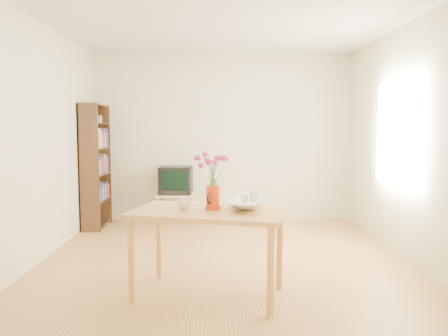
{
  "coord_description": "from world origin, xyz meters",
  "views": [
    {
      "loc": [
        -0.09,
        -4.62,
        1.44
      ],
      "look_at": [
        0.0,
        0.3,
        1.0
      ],
      "focal_mm": 35.0,
      "sensor_mm": 36.0,
      "label": 1
    }
  ],
  "objects_px": {
    "table": "(208,221)",
    "mug": "(184,204)",
    "bowl": "(249,181)",
    "television": "(176,180)",
    "pitcher": "(213,198)"
  },
  "relations": [
    {
      "from": "table",
      "to": "mug",
      "type": "xyz_separation_m",
      "value": [
        -0.21,
        0.05,
        0.14
      ]
    },
    {
      "from": "bowl",
      "to": "television",
      "type": "height_order",
      "value": "bowl"
    },
    {
      "from": "pitcher",
      "to": "bowl",
      "type": "xyz_separation_m",
      "value": [
        0.32,
        0.12,
        0.13
      ]
    },
    {
      "from": "table",
      "to": "mug",
      "type": "relative_size",
      "value": 11.95
    },
    {
      "from": "pitcher",
      "to": "mug",
      "type": "height_order",
      "value": "pitcher"
    },
    {
      "from": "table",
      "to": "television",
      "type": "relative_size",
      "value": 2.89
    },
    {
      "from": "pitcher",
      "to": "bowl",
      "type": "distance_m",
      "value": 0.37
    },
    {
      "from": "mug",
      "to": "television",
      "type": "height_order",
      "value": "television"
    },
    {
      "from": "table",
      "to": "television",
      "type": "xyz_separation_m",
      "value": [
        -0.54,
        2.92,
        0.01
      ]
    },
    {
      "from": "table",
      "to": "pitcher",
      "type": "bearing_deg",
      "value": 69.81
    },
    {
      "from": "television",
      "to": "pitcher",
      "type": "bearing_deg",
      "value": -75.8
    },
    {
      "from": "mug",
      "to": "table",
      "type": "bearing_deg",
      "value": 170.06
    },
    {
      "from": "mug",
      "to": "television",
      "type": "xyz_separation_m",
      "value": [
        -0.33,
        2.87,
        -0.13
      ]
    },
    {
      "from": "bowl",
      "to": "television",
      "type": "relative_size",
      "value": 0.98
    },
    {
      "from": "table",
      "to": "bowl",
      "type": "xyz_separation_m",
      "value": [
        0.36,
        0.17,
        0.32
      ]
    }
  ]
}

